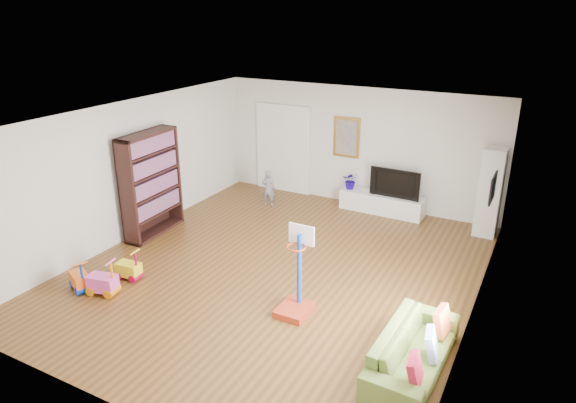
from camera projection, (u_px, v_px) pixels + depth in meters
The scene contains 25 objects.
floor at pixel (277, 270), 9.02m from camera, with size 6.50×7.50×0.00m, color brown.
ceiling at pixel (276, 118), 8.06m from camera, with size 6.50×7.50×0.00m, color white.
wall_back at pixel (357, 147), 11.63m from camera, with size 6.50×0.00×2.70m, color silver.
wall_front at pixel (105, 307), 5.45m from camera, with size 6.50×0.00×2.70m, color white.
wall_left at pixel (131, 170), 9.97m from camera, with size 0.00×7.50×2.70m, color white.
wall_right at pixel (481, 236), 7.11m from camera, with size 0.00×7.50×2.70m, color white.
navy_accent at pixel (498, 175), 8.10m from camera, with size 0.01×3.20×1.70m, color black.
olive_wainscot at pixel (486, 251), 8.58m from camera, with size 0.01×3.20×1.00m, color brown.
doorway at pixel (283, 150), 12.54m from camera, with size 1.45×0.06×2.10m, color white.
painting_back at pixel (347, 137), 11.64m from camera, with size 0.62×0.06×0.92m, color gold.
artwork_right at pixel (493, 188), 8.40m from camera, with size 0.04×0.56×0.46m, color #7F3F8C.
media_console at pixel (382, 203), 11.45m from camera, with size 1.87×0.47×0.44m, color white.
tall_cabinet at pixel (490, 193), 10.10m from camera, with size 0.42×0.42×1.80m, color white.
bookshelf at pixel (151, 184), 10.14m from camera, with size 0.37×1.43×2.08m, color black.
sofa at pixel (413, 350), 6.47m from camera, with size 1.90×0.74×0.56m, color olive.
basketball_hoop at pixel (295, 272), 7.51m from camera, with size 0.47×0.58×1.38m, color #AE331A.
ride_on_yellow at pixel (128, 264), 8.64m from camera, with size 0.41×0.25×0.54m, color yellow.
ride_on_orange at pixel (79, 274), 8.30m from camera, with size 0.41×0.26×0.55m, color orange.
ride_on_pink at pixel (102, 277), 8.17m from camera, with size 0.45×0.28×0.61m, color #F04EB7.
child at pixel (268, 188), 11.76m from camera, with size 0.31×0.20×0.84m, color slate.
tv at pixel (396, 182), 11.15m from camera, with size 1.11×0.15×0.64m, color black.
vase_plant at pixel (351, 180), 11.63m from camera, with size 0.36×0.31×0.40m, color #180587.
pillow_left at pixel (415, 371), 5.87m from camera, with size 0.09×0.35×0.35m, color #AF1B36.
pillow_center at pixel (432, 344), 6.33m from camera, with size 0.09×0.35×0.35m, color white.
pillow_right at pixel (442, 321), 6.79m from camera, with size 0.10×0.36×0.36m, color #C8542D.
Camera 1 is at (3.92, -6.97, 4.35)m, focal length 32.00 mm.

